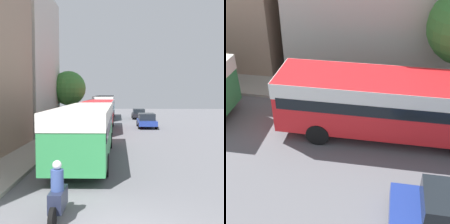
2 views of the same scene
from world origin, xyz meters
TOP-DOWN VIEW (x-y plane):
  - building_far_terrace at (-8.81, 20.75)m, footprint 5.23×9.48m
  - bus_lead at (-1.72, 9.29)m, footprint 2.61×10.93m
  - bus_following at (-1.83, 22.25)m, footprint 2.62×9.89m
  - bus_third_in_line at (-1.94, 35.70)m, footprint 2.65×10.72m
  - motorcycle_behind_lead at (-1.70, 1.37)m, footprint 0.38×2.24m
  - car_crossing at (2.85, 24.42)m, footprint 1.88×4.18m
  - car_far_curb at (2.73, 35.08)m, footprint 1.83×3.85m
  - pedestrian_near_curb at (-4.50, 16.69)m, footprint 0.34×0.34m
  - pedestrian_walking_away at (-5.16, 13.13)m, footprint 0.34×0.34m
  - street_tree at (-5.21, 25.27)m, footprint 3.57×3.57m

SIDE VIEW (x-z plane):
  - motorcycle_behind_lead at x=-1.70m, z-range -0.18..1.55m
  - car_far_curb at x=2.73m, z-range 0.04..1.39m
  - car_crossing at x=2.85m, z-range 0.03..1.49m
  - pedestrian_near_curb at x=-4.50m, z-range 0.18..1.88m
  - pedestrian_walking_away at x=-5.16m, z-range 0.19..1.99m
  - bus_following at x=-1.83m, z-range 0.44..3.24m
  - bus_lead at x=-1.72m, z-range 0.44..3.30m
  - bus_third_in_line at x=-1.94m, z-range 0.46..3.54m
  - street_tree at x=-5.21m, z-range 1.18..6.84m
  - building_far_terrace at x=-8.81m, z-range 0.00..12.41m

